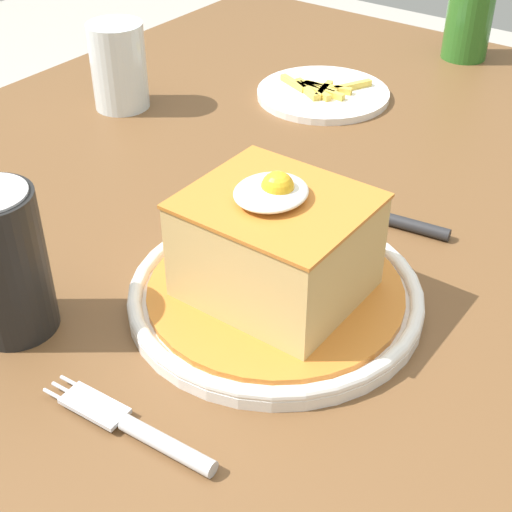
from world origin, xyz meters
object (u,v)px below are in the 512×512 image
Objects in this scene: main_plate at (275,295)px; side_plate_fries at (323,93)px; soda_can at (4,263)px; knife at (387,219)px; drinking_glass at (119,72)px; fork at (143,432)px.

main_plate reaches higher than side_plate_fries.
soda_can is at bearing 133.83° from main_plate.
drinking_glass reaches higher than knife.
main_plate is 1.44× the size of side_plate_fries.
knife is 1.58× the size of drinking_glass.
main_plate reaches higher than knife.
soda_can is (-0.14, 0.15, 0.05)m from main_plate.
soda_can is 0.73× the size of side_plate_fries.
fork is 1.35× the size of drinking_glass.
soda_can is at bearing -175.61° from side_plate_fries.
main_plate is 0.42m from side_plate_fries.
drinking_glass is 0.26m from side_plate_fries.
drinking_glass is at bearing 83.59° from knife.
soda_can is at bearing 151.25° from knife.
drinking_glass is (0.21, 0.38, 0.04)m from main_plate.
fork and knife have the same top height.
fork is 0.59m from side_plate_fries.
soda_can is (-0.31, 0.17, 0.06)m from knife.
knife is at bearing -28.75° from soda_can.
soda_can is at bearing -146.98° from drinking_glass.
side_plate_fries reaches higher than knife.
knife is 0.97× the size of side_plate_fries.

